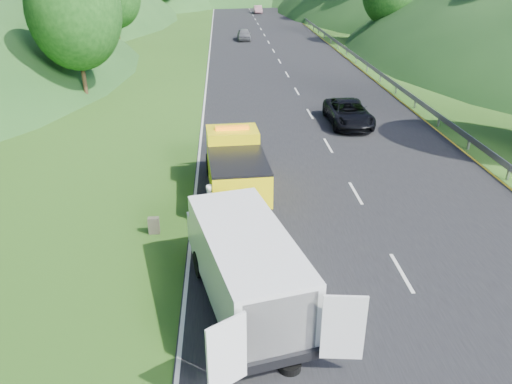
{
  "coord_description": "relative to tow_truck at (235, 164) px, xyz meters",
  "views": [
    {
      "loc": [
        -2.59,
        -15.08,
        9.25
      ],
      "look_at": [
        -1.46,
        1.69,
        1.3
      ],
      "focal_mm": 35.0,
      "sensor_mm": 36.0,
      "label": 1
    }
  ],
  "objects": [
    {
      "name": "passing_suv",
      "position": [
        7.08,
        9.13,
        -1.27
      ],
      "size": [
        2.41,
        5.16,
        1.43
      ],
      "primitive_type": "imported",
      "rotation": [
        0.0,
        0.0,
        -0.01
      ],
      "color": "black",
      "rests_on": "ground"
    },
    {
      "name": "tree_line_right",
      "position": [
        25.15,
        55.47,
        -1.27
      ],
      "size": [
        14.0,
        140.0,
        14.0
      ],
      "primitive_type": null,
      "color": "#275F1B",
      "rests_on": "ground"
    },
    {
      "name": "guardrail",
      "position": [
        12.45,
        47.97,
        -1.27
      ],
      "size": [
        0.06,
        140.0,
        1.52
      ],
      "primitive_type": "cube",
      "color": "gray",
      "rests_on": "ground"
    },
    {
      "name": "tow_truck",
      "position": [
        0.0,
        0.0,
        0.0
      ],
      "size": [
        2.67,
        6.21,
        2.61
      ],
      "rotation": [
        0.0,
        0.0,
        0.07
      ],
      "color": "black",
      "rests_on": "ground"
    },
    {
      "name": "tree_line_left",
      "position": [
        -16.85,
        55.47,
        -1.27
      ],
      "size": [
        14.0,
        140.0,
        14.0
      ],
      "primitive_type": null,
      "color": "#275F1B",
      "rests_on": "ground"
    },
    {
      "name": "suitcase",
      "position": [
        -3.11,
        -3.39,
        -0.95
      ],
      "size": [
        0.4,
        0.22,
        0.64
      ],
      "primitive_type": "cube",
      "rotation": [
        0.0,
        0.0,
        -0.0
      ],
      "color": "#514D3C",
      "rests_on": "ground"
    },
    {
      "name": "road_surface",
      "position": [
        5.15,
        35.47,
        -1.26
      ],
      "size": [
        14.0,
        200.0,
        0.02
      ],
      "primitive_type": "cube",
      "color": "black",
      "rests_on": "ground"
    },
    {
      "name": "ground",
      "position": [
        2.15,
        -4.53,
        -1.27
      ],
      "size": [
        320.0,
        320.0,
        0.0
      ],
      "primitive_type": "plane",
      "color": "#38661E",
      "rests_on": "ground"
    },
    {
      "name": "child",
      "position": [
        0.17,
        -5.61,
        -1.27
      ],
      "size": [
        0.6,
        0.6,
        0.99
      ],
      "primitive_type": "imported",
      "rotation": [
        0.0,
        0.0,
        -0.76
      ],
      "color": "#C7C86A",
      "rests_on": "ground"
    },
    {
      "name": "white_van",
      "position": [
        0.05,
        -7.68,
        0.1
      ],
      "size": [
        4.47,
        7.35,
        2.44
      ],
      "rotation": [
        0.0,
        0.0,
        0.24
      ],
      "color": "black",
      "rests_on": "ground"
    },
    {
      "name": "dist_car_a",
      "position": [
        2.32,
        43.29,
        -1.27
      ],
      "size": [
        1.57,
        3.89,
        1.33
      ],
      "primitive_type": "imported",
      "color": "#535458",
      "rests_on": "ground"
    },
    {
      "name": "woman",
      "position": [
        -1.0,
        -2.84,
        -1.27
      ],
      "size": [
        0.62,
        0.72,
        1.66
      ],
      "primitive_type": "imported",
      "rotation": [
        0.0,
        0.0,
        1.91
      ],
      "color": "white",
      "rests_on": "ground"
    },
    {
      "name": "dist_car_b",
      "position": [
        6.27,
        75.15,
        -1.27
      ],
      "size": [
        1.38,
        3.97,
        1.31
      ],
      "primitive_type": "imported",
      "color": "#805560",
      "rests_on": "ground"
    },
    {
      "name": "worker",
      "position": [
        0.05,
        -9.98,
        -1.27
      ],
      "size": [
        1.23,
        0.8,
        1.81
      ],
      "primitive_type": "imported",
      "rotation": [
        0.0,
        0.0,
        -0.11
      ],
      "color": "black",
      "rests_on": "ground"
    },
    {
      "name": "spare_tire",
      "position": [
        1.01,
        -10.39,
        -1.27
      ],
      "size": [
        0.59,
        0.59,
        0.2
      ],
      "primitive_type": "cylinder",
      "color": "black",
      "rests_on": "ground"
    }
  ]
}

